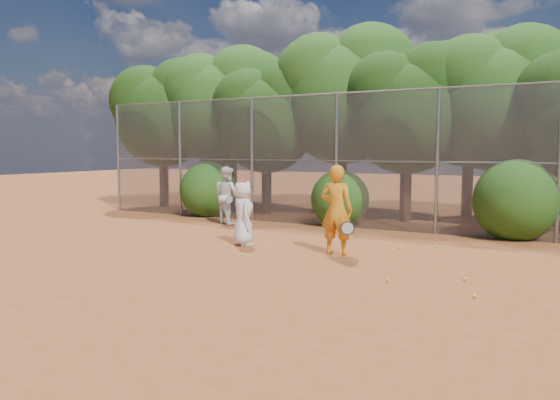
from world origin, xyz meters
The scene contains 23 objects.
ground centered at (0.00, 0.00, 0.00)m, with size 80.00×80.00×0.00m, color brown.
fence_back centered at (-0.12, 6.00, 2.05)m, with size 20.05×0.09×4.03m.
tree_0 centered at (-9.44, 8.04, 3.93)m, with size 4.38×3.81×6.00m.
tree_1 centered at (-6.94, 8.54, 4.16)m, with size 4.64×4.03×6.35m.
tree_2 centered at (-4.45, 7.83, 3.58)m, with size 3.99×3.47×5.47m.
tree_3 centered at (-1.94, 8.84, 4.40)m, with size 4.89×4.26×6.70m.
tree_4 centered at (0.55, 8.24, 3.76)m, with size 4.19×3.64×5.73m.
tree_5 centered at (3.06, 9.04, 4.05)m, with size 4.51×3.92×6.17m.
tree_9 centered at (-7.94, 10.84, 4.34)m, with size 4.83×4.20×6.62m.
tree_10 centered at (-2.93, 11.05, 4.63)m, with size 5.15×4.48×7.06m.
tree_11 centered at (2.06, 10.64, 4.16)m, with size 4.64×4.03×6.35m.
bush_0 centered at (-6.00, 6.30, 1.00)m, with size 2.00×2.00×2.00m, color #1D4511.
bush_1 centered at (-1.00, 6.30, 0.90)m, with size 1.80×1.80×1.80m, color #1D4511.
bush_2 centered at (4.00, 6.30, 1.10)m, with size 2.20×2.20×2.20m, color #1D4511.
player_yellow centered at (0.76, 1.92, 1.01)m, with size 0.90×0.58×2.01m.
player_teen centered at (-1.72, 1.93, 0.80)m, with size 0.90×0.90×1.61m.
player_white centered at (-4.20, 4.85, 0.90)m, with size 1.05×0.93×1.80m.
ball_0 centered at (3.74, 0.80, 0.03)m, with size 0.07×0.07×0.07m, color #ACD126.
ball_1 centered at (1.79, 3.30, 0.03)m, with size 0.07×0.07×0.07m, color #ACD126.
ball_2 centered at (2.57, 0.03, 0.03)m, with size 0.07×0.07×0.07m, color #ACD126.
ball_3 centered at (4.09, -0.30, 0.03)m, with size 0.07×0.07×0.07m, color #ACD126.
ball_4 centered at (-1.01, 0.77, 0.03)m, with size 0.07×0.07×0.07m, color #ACD126.
ball_5 centered at (2.54, 3.82, 0.03)m, with size 0.07×0.07×0.07m, color #ACD126.
Camera 1 is at (5.50, -9.21, 2.37)m, focal length 35.00 mm.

